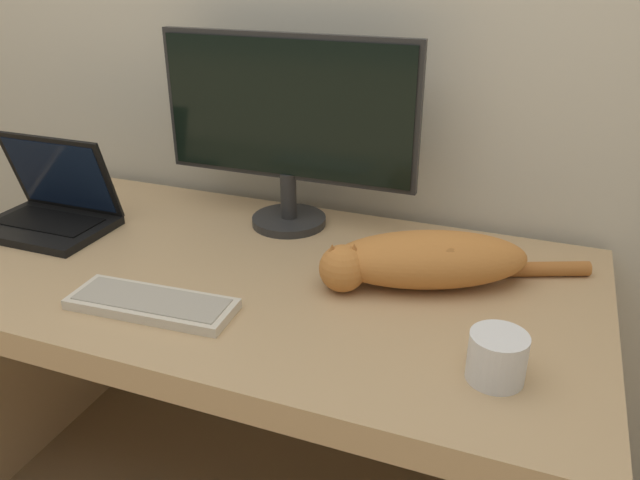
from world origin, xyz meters
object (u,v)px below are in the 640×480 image
at_px(monitor, 287,123).
at_px(external_keyboard, 152,304).
at_px(cat, 424,259).
at_px(coffee_mug, 497,357).
at_px(laptop, 51,210).

xyz_separation_m(monitor, external_keyboard, (-0.08, -0.48, -0.25)).
xyz_separation_m(monitor, cat, (0.39, -0.19, -0.20)).
bearing_deg(external_keyboard, coffee_mug, -1.88).
bearing_deg(coffee_mug, cat, 123.81).
xyz_separation_m(laptop, external_keyboard, (0.46, -0.24, -0.04)).
bearing_deg(monitor, external_keyboard, -100.06).
relative_size(monitor, external_keyboard, 1.90).
xyz_separation_m(external_keyboard, cat, (0.47, 0.29, 0.05)).
relative_size(cat, coffee_mug, 5.68).
bearing_deg(laptop, monitor, 22.92).
height_order(monitor, external_keyboard, monitor).
bearing_deg(laptop, external_keyboard, -27.71).
xyz_separation_m(cat, coffee_mug, (0.18, -0.27, -0.02)).
height_order(external_keyboard, coffee_mug, coffee_mug).
relative_size(laptop, cat, 0.57).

